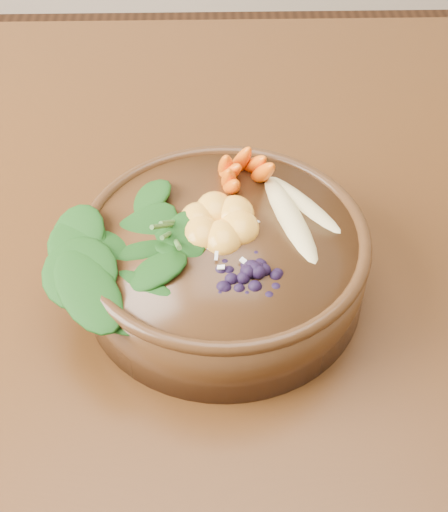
% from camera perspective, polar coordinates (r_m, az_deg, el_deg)
% --- Properties ---
extents(ground, '(4.00, 4.00, 0.00)m').
position_cam_1_polar(ground, '(1.49, 2.46, -17.41)').
color(ground, '#381E0F').
rests_on(ground, ground).
extents(dining_table, '(1.60, 0.90, 0.75)m').
position_cam_1_polar(dining_table, '(0.96, 3.66, 1.02)').
color(dining_table, '#331C0C').
rests_on(dining_table, ground).
extents(stoneware_bowl, '(0.38, 0.38, 0.08)m').
position_cam_1_polar(stoneware_bowl, '(0.74, -0.00, -0.54)').
color(stoneware_bowl, '#442914').
rests_on(stoneware_bowl, dining_table).
extents(kale_heap, '(0.24, 0.23, 0.04)m').
position_cam_1_polar(kale_heap, '(0.73, -5.22, 4.96)').
color(kale_heap, '#164110').
rests_on(kale_heap, stoneware_bowl).
extents(carrot_cluster, '(0.08, 0.08, 0.08)m').
position_cam_1_polar(carrot_cluster, '(0.76, 1.27, 8.76)').
color(carrot_cluster, orange).
rests_on(carrot_cluster, stoneware_bowl).
extents(banana_halves, '(0.11, 0.17, 0.03)m').
position_cam_1_polar(banana_halves, '(0.74, 5.94, 4.48)').
color(banana_halves, '#E0CC84').
rests_on(banana_halves, stoneware_bowl).
extents(mandarin_cluster, '(0.11, 0.12, 0.03)m').
position_cam_1_polar(mandarin_cluster, '(0.72, -0.44, 3.58)').
color(mandarin_cluster, '#F8A732').
rests_on(mandarin_cluster, stoneware_bowl).
extents(blueberry_pile, '(0.16, 0.15, 0.04)m').
position_cam_1_polar(blueberry_pile, '(0.66, 2.35, -0.31)').
color(blueberry_pile, black).
rests_on(blueberry_pile, stoneware_bowl).
extents(coconut_flakes, '(0.11, 0.10, 0.01)m').
position_cam_1_polar(coconut_flakes, '(0.70, 0.82, 0.91)').
color(coconut_flakes, white).
rests_on(coconut_flakes, stoneware_bowl).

